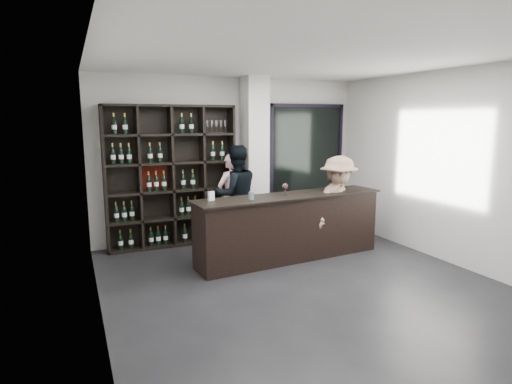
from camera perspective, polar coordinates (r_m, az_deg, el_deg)
name	(u,v)px	position (r m, az deg, el deg)	size (l,w,h in m)	color
floor	(305,287)	(5.77, 6.57, -12.47)	(5.00, 5.50, 0.01)	black
wine_shelf	(172,177)	(7.40, -11.18, 2.04)	(2.20, 0.35, 2.40)	black
structural_column	(255,159)	(7.74, -0.15, 4.42)	(0.40, 0.40, 2.90)	silver
glass_panel	(306,158)	(8.48, 6.74, 4.48)	(1.60, 0.08, 2.10)	black
tasting_counter	(290,227)	(6.68, 4.53, -4.67)	(3.09, 0.64, 1.01)	black
taster_pink	(231,198)	(7.58, -3.41, -0.76)	(0.57, 0.38, 1.58)	#FFC0C4
taster_black	(236,195)	(7.47, -2.71, -0.36)	(0.84, 0.65, 1.72)	black
customer	(338,205)	(7.00, 10.87, -1.74)	(1.03, 0.59, 1.59)	#906E58
wine_glass	(285,188)	(6.54, 3.91, 0.49)	(0.09, 0.09, 0.21)	white
spit_cup	(251,196)	(6.18, -0.62, -0.50)	(0.08, 0.08, 0.11)	#97AFB8
napkin_stack	(336,189)	(7.11, 10.63, 0.33)	(0.13, 0.13, 0.02)	white
card_stand	(211,196)	(6.13, -6.00, -0.53)	(0.09, 0.04, 0.13)	white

